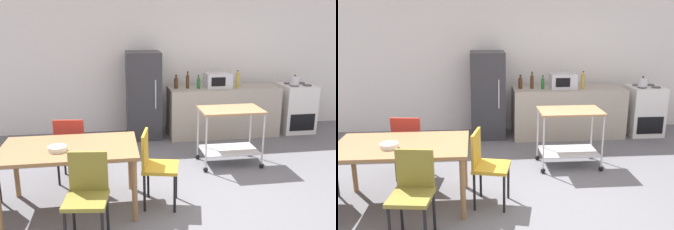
% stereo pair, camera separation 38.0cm
% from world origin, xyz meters
% --- Properties ---
extents(ground_plane, '(12.00, 12.00, 0.00)m').
position_xyz_m(ground_plane, '(0.00, 0.00, 0.00)').
color(ground_plane, slate).
extents(back_wall, '(8.40, 0.12, 2.90)m').
position_xyz_m(back_wall, '(0.00, 3.20, 1.45)').
color(back_wall, white).
rests_on(back_wall, ground_plane).
extents(kitchen_counter, '(2.00, 0.64, 0.90)m').
position_xyz_m(kitchen_counter, '(0.90, 2.60, 0.45)').
color(kitchen_counter, '#A89E8E').
rests_on(kitchen_counter, ground_plane).
extents(dining_table, '(1.50, 0.90, 0.75)m').
position_xyz_m(dining_table, '(-1.61, 0.22, 0.67)').
color(dining_table, olive).
rests_on(dining_table, ground_plane).
extents(chair_olive, '(0.45, 0.45, 0.89)m').
position_xyz_m(chair_olive, '(-1.39, -0.46, 0.52)').
color(chair_olive, olive).
rests_on(chair_olive, ground_plane).
extents(chair_red, '(0.45, 0.45, 0.89)m').
position_xyz_m(chair_red, '(-1.66, 0.94, 0.52)').
color(chair_red, '#B72D23').
rests_on(chair_red, ground_plane).
extents(chair_mustard, '(0.48, 0.48, 0.89)m').
position_xyz_m(chair_mustard, '(-0.66, 0.15, 0.52)').
color(chair_mustard, gold).
rests_on(chair_mustard, ground_plane).
extents(stove_oven, '(0.60, 0.61, 0.92)m').
position_xyz_m(stove_oven, '(2.35, 2.62, 0.45)').
color(stove_oven, white).
rests_on(stove_oven, ground_plane).
extents(refrigerator, '(0.60, 0.63, 1.55)m').
position_xyz_m(refrigerator, '(-0.55, 2.70, 0.78)').
color(refrigerator, '#333338').
rests_on(refrigerator, ground_plane).
extents(kitchen_cart, '(0.91, 0.57, 0.85)m').
position_xyz_m(kitchen_cart, '(0.58, 1.22, 0.57)').
color(kitchen_cart, '#A37A51').
rests_on(kitchen_cart, ground_plane).
extents(bottle_sesame_oil, '(0.07, 0.07, 0.24)m').
position_xyz_m(bottle_sesame_oil, '(0.03, 2.63, 1.00)').
color(bottle_sesame_oil, '#4C2D19').
rests_on(bottle_sesame_oil, kitchen_counter).
extents(bottle_vinegar, '(0.06, 0.06, 0.30)m').
position_xyz_m(bottle_vinegar, '(0.23, 2.60, 1.02)').
color(bottle_vinegar, '#4C2D19').
rests_on(bottle_vinegar, kitchen_counter).
extents(bottle_wine, '(0.06, 0.06, 0.25)m').
position_xyz_m(bottle_wine, '(0.42, 2.55, 1.00)').
color(bottle_wine, '#1E6628').
rests_on(bottle_wine, kitchen_counter).
extents(microwave, '(0.46, 0.35, 0.26)m').
position_xyz_m(microwave, '(0.79, 2.61, 1.03)').
color(microwave, silver).
rests_on(microwave, kitchen_counter).
extents(bottle_hot_sauce, '(0.06, 0.06, 0.31)m').
position_xyz_m(bottle_hot_sauce, '(1.13, 2.52, 1.04)').
color(bottle_hot_sauce, gold).
rests_on(bottle_hot_sauce, kitchen_counter).
extents(fruit_bowl, '(0.20, 0.20, 0.05)m').
position_xyz_m(fruit_bowl, '(-1.72, 0.10, 0.78)').
color(fruit_bowl, white).
rests_on(fruit_bowl, dining_table).
extents(kettle, '(0.24, 0.17, 0.19)m').
position_xyz_m(kettle, '(2.23, 2.52, 1.00)').
color(kettle, silver).
rests_on(kettle, stove_oven).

